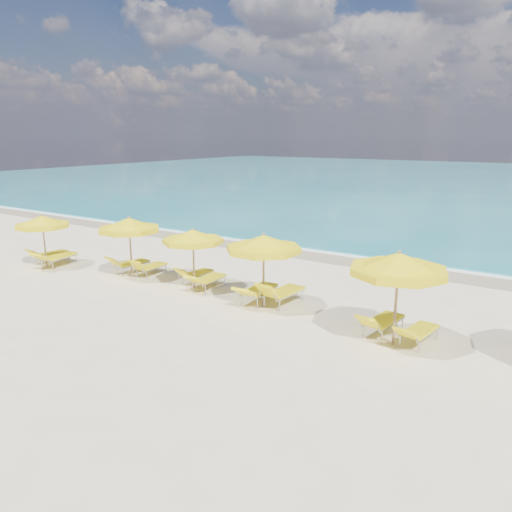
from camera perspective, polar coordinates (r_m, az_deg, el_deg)
The scene contains 20 objects.
ground_plane at distance 15.92m, azimuth -2.98°, elevation -5.28°, with size 120.00×120.00×0.00m, color beige.
ocean at distance 60.98m, azimuth 25.04°, elevation 7.62°, with size 120.00×80.00×0.30m, color #16747E.
wet_sand_band at distance 22.07m, azimuth 8.46°, elevation 0.02°, with size 120.00×2.60×0.01m, color tan.
foam_line at distance 22.78m, azimuth 9.31°, elevation 0.42°, with size 120.00×1.20×0.03m, color white.
whitecap_near at distance 33.12m, azimuth 6.12°, elevation 4.69°, with size 14.00×0.36×0.05m, color white.
umbrella_0 at distance 21.45m, azimuth -23.24°, elevation 3.58°, with size 2.57×2.57×2.12m.
umbrella_1 at distance 18.76m, azimuth -14.30°, elevation 3.41°, with size 2.96×2.96×2.29m.
umbrella_2 at distance 17.02m, azimuth -7.23°, elevation 2.17°, with size 2.36×2.36×2.11m.
umbrella_3 at distance 14.94m, azimuth 0.88°, elevation 1.37°, with size 2.96×2.96×2.32m.
umbrella_4 at distance 12.64m, azimuth 15.97°, elevation -0.96°, with size 2.64×2.64×2.46m.
lounger_0_left at distance 22.52m, azimuth -22.38°, elevation -0.07°, with size 0.59×1.68×0.71m.
lounger_0_right at distance 21.60m, azimuth -21.67°, elevation -0.48°, with size 0.95×2.03×0.79m.
lounger_1_left at distance 19.84m, azimuth -14.10°, elevation -1.19°, with size 0.83×1.75×0.79m.
lounger_1_right at distance 19.24m, azimuth -11.92°, elevation -1.56°, with size 0.60×1.59×0.77m.
lounger_2_left at distance 18.05m, azimuth -6.78°, elevation -2.39°, with size 0.61×1.61×0.72m.
lounger_2_right at distance 17.26m, azimuth -5.47°, elevation -3.06°, with size 0.65×1.78×0.72m.
lounger_3_left at distance 15.86m, azimuth 0.29°, elevation -4.44°, with size 0.77×1.99×0.78m.
lounger_3_right at distance 15.66m, azimuth 3.12°, elevation -4.68°, with size 0.81×1.93×0.92m.
lounger_4_left at distance 13.82m, azimuth 14.25°, elevation -7.76°, with size 0.83×1.83×0.79m.
lounger_4_right at distance 13.44m, azimuth 18.05°, elevation -8.72°, with size 0.78×1.74×0.72m.
Camera 1 is at (8.96, -12.09, 5.19)m, focal length 35.00 mm.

